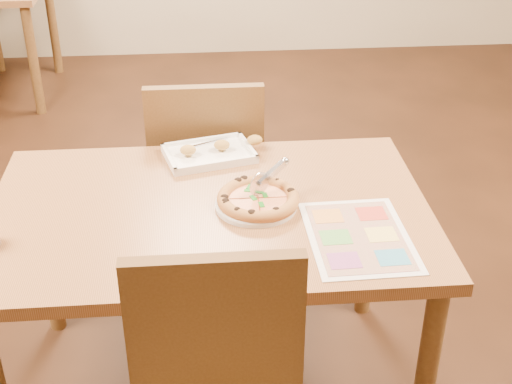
{
  "coord_description": "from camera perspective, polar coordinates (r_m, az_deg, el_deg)",
  "views": [
    {
      "loc": [
        -0.01,
        -1.8,
        1.81
      ],
      "look_at": [
        0.14,
        -0.01,
        0.77
      ],
      "focal_mm": 50.0,
      "sensor_mm": 36.0,
      "label": 1
    }
  ],
  "objects": [
    {
      "name": "pizza_cutter",
      "position": [
        2.1,
        0.99,
        1.27
      ],
      "size": [
        0.12,
        0.1,
        0.08
      ],
      "rotation": [
        0.0,
        0.0,
        0.65
      ],
      "color": "silver",
      "rests_on": "pizza"
    },
    {
      "name": "appetizer_tray",
      "position": [
        2.38,
        -3.56,
        3.15
      ],
      "size": [
        0.34,
        0.26,
        0.06
      ],
      "rotation": [
        0.0,
        0.0,
        0.25
      ],
      "color": "white",
      "rests_on": "dining_table"
    },
    {
      "name": "chair_far",
      "position": [
        2.7,
        -4.02,
        2.56
      ],
      "size": [
        0.42,
        0.42,
        0.47
      ],
      "rotation": [
        0.0,
        0.0,
        3.14
      ],
      "color": "brown",
      "rests_on": "ground"
    },
    {
      "name": "pizza",
      "position": [
        2.09,
        0.17,
        -0.57
      ],
      "size": [
        0.24,
        0.24,
        0.04
      ],
      "rotation": [
        0.0,
        0.0,
        -0.02
      ],
      "color": "#C37842",
      "rests_on": "plate"
    },
    {
      "name": "menu",
      "position": [
        1.99,
        8.21,
        -3.54
      ],
      "size": [
        0.29,
        0.39,
        0.0
      ],
      "primitive_type": "cube",
      "rotation": [
        0.0,
        0.0,
        0.02
      ],
      "color": "silver",
      "rests_on": "dining_table"
    },
    {
      "name": "dining_table",
      "position": [
        2.15,
        -3.7,
        -3.21
      ],
      "size": [
        1.3,
        0.85,
        0.72
      ],
      "color": "#915F3A",
      "rests_on": "ground"
    },
    {
      "name": "plate",
      "position": [
        2.1,
        0.0,
        -1.03
      ],
      "size": [
        0.25,
        0.25,
        0.01
      ],
      "primitive_type": "cylinder",
      "rotation": [
        0.0,
        0.0,
        -0.03
      ],
      "color": "silver",
      "rests_on": "dining_table"
    }
  ]
}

